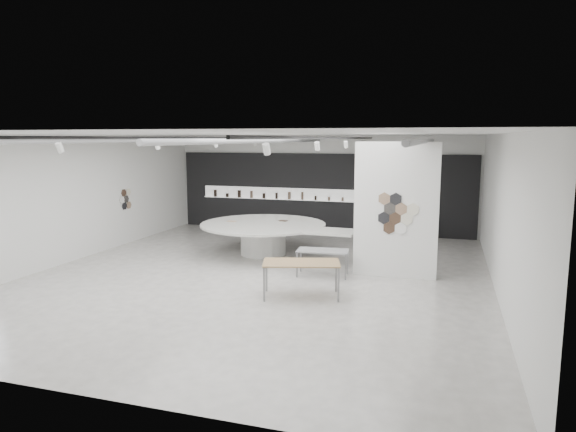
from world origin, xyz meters
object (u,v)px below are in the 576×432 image
(partition_column, at_px, (396,210))
(kitchen_counter, at_px, (409,227))
(display_island, at_px, (265,234))
(sample_table_wood, at_px, (301,265))
(sample_table_stone, at_px, (323,252))

(partition_column, xyz_separation_m, kitchen_counter, (-0.01, 5.55, -1.38))
(display_island, bearing_deg, kitchen_counter, 46.80)
(display_island, xyz_separation_m, kitchen_counter, (4.20, 4.16, -0.25))
(sample_table_wood, distance_m, sample_table_stone, 1.97)
(kitchen_counter, bearing_deg, partition_column, -87.15)
(sample_table_stone, distance_m, kitchen_counter, 6.38)
(sample_table_wood, xyz_separation_m, kitchen_counter, (1.89, 8.07, -0.36))
(partition_column, relative_size, sample_table_stone, 2.50)
(sample_table_stone, bearing_deg, partition_column, 16.79)
(kitchen_counter, bearing_deg, sample_table_stone, -104.09)
(partition_column, relative_size, sample_table_wood, 1.84)
(display_island, height_order, sample_table_stone, display_island)
(sample_table_wood, height_order, sample_table_stone, sample_table_wood)
(display_island, relative_size, sample_table_wood, 2.65)
(sample_table_stone, bearing_deg, display_island, 140.30)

